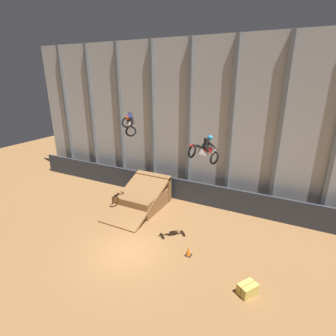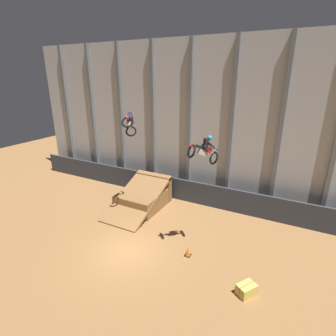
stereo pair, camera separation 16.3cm
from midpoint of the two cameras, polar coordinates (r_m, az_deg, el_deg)
name	(u,v)px [view 1 (the left image)]	position (r m, az deg, el deg)	size (l,w,h in m)	color
ground_plane	(128,252)	(16.47, -9.05, -17.69)	(60.00, 60.00, 0.00)	olive
arena_back_wall	(190,123)	(21.37, 4.51, 9.79)	(32.00, 0.40, 12.60)	#ADB2B7
lower_barrier	(182,190)	(21.84, 2.85, -4.75)	(31.36, 0.20, 1.84)	#2D333D
dirt_ramp	(144,197)	(21.09, -5.53, -6.21)	(3.17, 5.50, 2.30)	brown
rider_bike_left_air	(129,124)	(17.08, -8.68, 9.53)	(1.39, 1.81, 1.67)	black
rider_bike_right_air	(205,150)	(13.79, 7.66, 3.82)	(1.68, 1.72, 1.65)	black
traffic_cone_near_ramp	(188,251)	(15.94, 4.16, -17.63)	(0.36, 0.36, 0.58)	black
hay_bale_trackside	(248,289)	(14.25, 16.58, -23.93)	(1.00, 1.08, 0.57)	#CCB751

